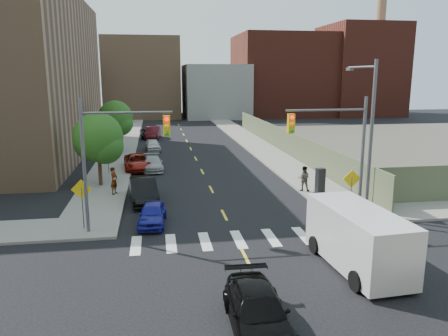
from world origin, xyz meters
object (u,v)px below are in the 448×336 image
object	(u,v)px
parked_car_black	(143,190)
parked_car_red	(138,162)
parked_car_silver	(153,163)
parked_car_blue	(152,214)
parked_car_maroon	(153,133)
mailbox	(344,207)
parked_car_white	(153,145)
payphone	(320,182)
black_sedan	(258,312)
parked_car_grey	(149,133)
cargo_van	(356,236)
pedestrian_east	(304,178)
pedestrian_west	(114,181)

from	to	relation	value
parked_car_black	parked_car_red	xyz separation A→B (m)	(-0.73, 10.16, -0.10)
parked_car_red	parked_car_silver	distance (m)	1.39
parked_car_blue	parked_car_red	world-z (taller)	parked_car_red
parked_car_red	parked_car_maroon	bearing A→B (deg)	80.87
parked_car_maroon	mailbox	bearing A→B (deg)	-67.13
parked_car_blue	parked_car_white	distance (m)	24.36
parked_car_red	payphone	bearing A→B (deg)	-46.19
parked_car_red	parked_car_maroon	world-z (taller)	parked_car_maroon
black_sedan	parked_car_black	bearing A→B (deg)	105.60
parked_car_white	parked_car_grey	bearing A→B (deg)	87.94
parked_car_blue	black_sedan	xyz separation A→B (m)	(3.40, -10.97, 0.06)
parked_car_black	payphone	size ratio (longest dim) A/B	2.56
parked_car_red	parked_car_black	bearing A→B (deg)	-91.07
parked_car_silver	cargo_van	xyz separation A→B (m)	(8.69, -21.07, 0.77)
parked_car_grey	mailbox	xyz separation A→B (m)	(11.34, -35.62, 0.13)
parked_car_silver	pedestrian_east	xyz separation A→B (m)	(10.50, -9.18, 0.42)
parked_car_silver	black_sedan	world-z (taller)	black_sedan
parked_car_black	parked_car_grey	world-z (taller)	parked_car_black
black_sedan	pedestrian_east	size ratio (longest dim) A/B	2.62
cargo_van	black_sedan	bearing A→B (deg)	-145.89
black_sedan	pedestrian_west	size ratio (longest dim) A/B	2.49
parked_car_red	pedestrian_east	distance (m)	15.26
payphone	pedestrian_west	distance (m)	14.02
parked_car_blue	parked_car_white	size ratio (longest dim) A/B	0.95
parked_car_blue	payphone	xyz separation A→B (m)	(11.22, 3.83, 0.46)
parked_car_red	parked_car_white	distance (m)	9.72
parked_car_white	parked_car_blue	bearing A→B (deg)	-95.05
parked_car_blue	parked_car_white	world-z (taller)	parked_car_white
parked_car_black	mailbox	world-z (taller)	parked_car_black
parked_car_black	parked_car_white	distance (m)	19.80
parked_car_silver	payphone	bearing A→B (deg)	-45.33
parked_car_black	black_sedan	world-z (taller)	parked_car_black
payphone	mailbox	bearing A→B (deg)	-106.35
parked_car_black	parked_car_grey	size ratio (longest dim) A/B	1.00
payphone	parked_car_blue	bearing A→B (deg)	-172.51
parked_car_grey	cargo_van	world-z (taller)	cargo_van
parked_car_black	black_sedan	size ratio (longest dim) A/B	1.02
black_sedan	cargo_van	xyz separation A→B (m)	(5.29, 4.14, 0.71)
parked_car_maroon	parked_car_blue	bearing A→B (deg)	-84.55
parked_car_white	payphone	bearing A→B (deg)	-66.39
pedestrian_east	parked_car_blue	bearing A→B (deg)	46.81
parked_car_black	parked_car_maroon	world-z (taller)	parked_car_maroon
parked_car_blue	cargo_van	xyz separation A→B (m)	(8.69, -6.83, 0.77)
parked_car_silver	pedestrian_west	xyz separation A→B (m)	(-2.57, -7.96, 0.46)
parked_car_maroon	pedestrian_west	distance (m)	27.27
parked_car_silver	parked_car_grey	distance (m)	20.39
parked_car_white	parked_car_maroon	distance (m)	9.07
parked_car_white	cargo_van	size ratio (longest dim) A/B	0.64
parked_car_blue	parked_car_black	world-z (taller)	parked_car_black
mailbox	pedestrian_west	size ratio (longest dim) A/B	0.70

